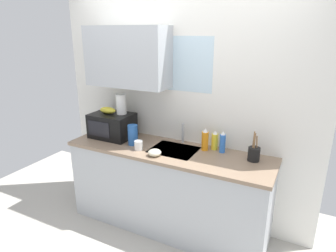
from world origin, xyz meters
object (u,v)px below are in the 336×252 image
paper_towel_roll (121,104)px  cereal_canister (133,135)px  banana_bunch (108,110)px  dish_soap_bottle_blue (223,143)px  mug_white (139,145)px  utensil_crock (254,154)px  small_bowl (155,153)px  microwave (112,125)px  dish_soap_bottle_orange (205,140)px  dish_soap_bottle_yellow (215,141)px

paper_towel_roll → cereal_canister: bearing=-32.0°
banana_bunch → dish_soap_bottle_blue: (1.29, 0.13, -0.20)m
banana_bunch → mug_white: banana_bunch is taller
utensil_crock → small_bowl: utensil_crock is taller
paper_towel_roll → utensil_crock: paper_towel_roll is taller
cereal_canister → utensil_crock: utensil_crock is taller
microwave → mug_white: microwave is taller
dish_soap_bottle_orange → mug_white: (-0.60, -0.30, -0.06)m
mug_white → banana_bunch: bearing=159.8°
microwave → mug_white: size_ratio=4.84×
small_bowl → microwave: bearing=160.1°
microwave → dish_soap_bottle_blue: size_ratio=2.10×
dish_soap_bottle_orange → mug_white: 0.67m
paper_towel_roll → mug_white: 0.55m
dish_soap_bottle_orange → utensil_crock: size_ratio=0.81×
banana_bunch → dish_soap_bottle_orange: size_ratio=0.88×
dish_soap_bottle_orange → small_bowl: (-0.38, -0.36, -0.07)m
cereal_canister → paper_towel_roll: bearing=148.0°
microwave → dish_soap_bottle_blue: (1.24, 0.13, -0.03)m
paper_towel_roll → dish_soap_bottle_yellow: size_ratio=1.10×
dish_soap_bottle_blue → small_bowl: size_ratio=1.69×
dish_soap_bottle_orange → dish_soap_bottle_yellow: bearing=36.5°
paper_towel_roll → dish_soap_bottle_orange: bearing=3.3°
banana_bunch → cereal_canister: size_ratio=0.92×
paper_towel_roll → dish_soap_bottle_orange: 1.00m
microwave → utensil_crock: (1.56, 0.07, -0.06)m
microwave → utensil_crock: size_ratio=1.63×
dish_soap_bottle_orange → small_bowl: dish_soap_bottle_orange is taller
banana_bunch → cereal_canister: banana_bunch is taller
dish_soap_bottle_yellow → dish_soap_bottle_blue: bearing=-21.4°
banana_bunch → mug_white: (0.52, -0.19, -0.26)m
dish_soap_bottle_orange → utensil_crock: bearing=-4.2°
dish_soap_bottle_yellow → banana_bunch: bearing=-172.1°
microwave → small_bowl: microwave is taller
microwave → paper_towel_roll: bearing=27.2°
small_bowl → dish_soap_bottle_yellow: bearing=42.0°
paper_towel_roll → utensil_crock: bearing=0.8°
paper_towel_roll → dish_soap_bottle_orange: paper_towel_roll is taller
cereal_canister → microwave: bearing=163.9°
microwave → banana_bunch: bearing=178.2°
dish_soap_bottle_blue → mug_white: size_ratio=2.31×
paper_towel_roll → dish_soap_bottle_blue: paper_towel_roll is taller
cereal_canister → small_bowl: size_ratio=1.66×
cereal_canister → dish_soap_bottle_blue: bearing=14.3°
utensil_crock → microwave: bearing=-177.4°
dish_soap_bottle_yellow → cereal_canister: (-0.81, -0.27, 0.01)m
dish_soap_bottle_yellow → utensil_crock: size_ratio=0.71×
dish_soap_bottle_orange → small_bowl: 0.53m
dish_soap_bottle_yellow → dish_soap_bottle_blue: (0.09, -0.04, 0.01)m
microwave → paper_towel_roll: 0.27m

